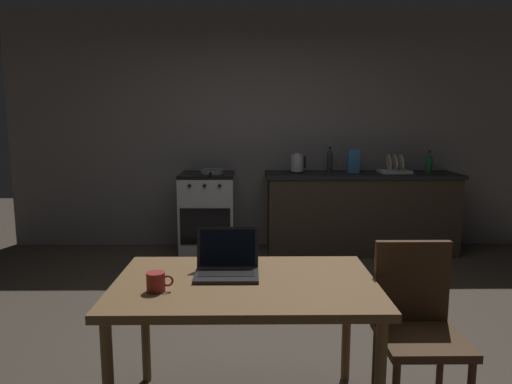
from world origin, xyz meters
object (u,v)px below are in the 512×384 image
Objects in this scene: bottle at (429,163)px; coffee_mug at (156,282)px; stove_oven at (208,213)px; chair at (417,321)px; bottle_b at (330,160)px; laptop at (227,266)px; dining_table at (245,295)px; dish_rack at (395,169)px; electric_kettle at (297,164)px; cereal_box at (354,161)px; frying_pan at (212,171)px.

coffee_mug is at bearing -127.50° from bottle.
chair is (1.31, -3.09, 0.07)m from stove_oven.
bottle_b reaches higher than stove_oven.
bottle_b is at bearing 77.96° from laptop.
laptop is at bearing 36.51° from coffee_mug.
stove_oven is 3.12× the size of bottle_b.
bottle is (2.02, 3.03, 0.37)m from dining_table.
coffee_mug is (-0.41, -0.13, 0.12)m from dining_table.
laptop is 3.63m from bottle.
laptop reaches higher than dining_table.
coffee_mug is at bearing -172.58° from chair.
stove_oven is at bearing -179.93° from dish_rack.
coffee_mug is at bearing -106.59° from electric_kettle.
dish_rack is at bearing -2.47° from cereal_box.
dish_rack is at bearing -6.30° from bottle_b.
cereal_box is (1.19, 3.10, 0.38)m from dining_table.
coffee_mug is (-1.26, -0.12, 0.25)m from chair.
cereal_box is at bearing 177.53° from dish_rack.
bottle_b is (0.08, 3.17, 0.52)m from chair.
bottle is at bearing -1.95° from electric_kettle.
dining_table is 10.27× the size of coffee_mug.
chair is 7.23× the size of coffee_mug.
laptop is at bearing -83.91° from frying_pan.
bottle is 0.97× the size of cereal_box.
frying_pan is at bearing 179.47° from bottle.
coffee_mug is (-0.96, -3.22, -0.24)m from electric_kettle.
cereal_box reaches higher than laptop.
laptop is at bearing 175.24° from chair.
cereal_box reaches higher than chair.
bottle is 0.57× the size of frying_pan.
bottle is at bearing -6.79° from bottle_b.
electric_kettle is at bearing 0.14° from stove_oven.
dish_rack reaches higher than chair.
dining_table is 0.18m from laptop.
chair is 0.98m from laptop.
frying_pan is (-1.26, 3.07, 0.41)m from chair.
dining_table is 2.86× the size of frying_pan.
dish_rack is 0.73m from bottle_b.
chair is at bearing -91.45° from bottle_b.
chair is 3.15m from electric_kettle.
bottle_b is (0.93, 3.16, 0.39)m from dining_table.
bottle_b is (-0.26, 0.06, 0.01)m from cereal_box.
bottle reaches higher than coffee_mug.
cereal_box is at bearing 63.73° from coffee_mug.
dining_table is 1.42× the size of chair.
stove_oven is 7.30× the size of coffee_mug.
bottle_b is at bearing 4.59° from frying_pan.
electric_kettle is 1.47m from bottle.
cereal_box is 0.90× the size of bottle_b.
coffee_mug is (0.06, -3.21, 0.32)m from stove_oven.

